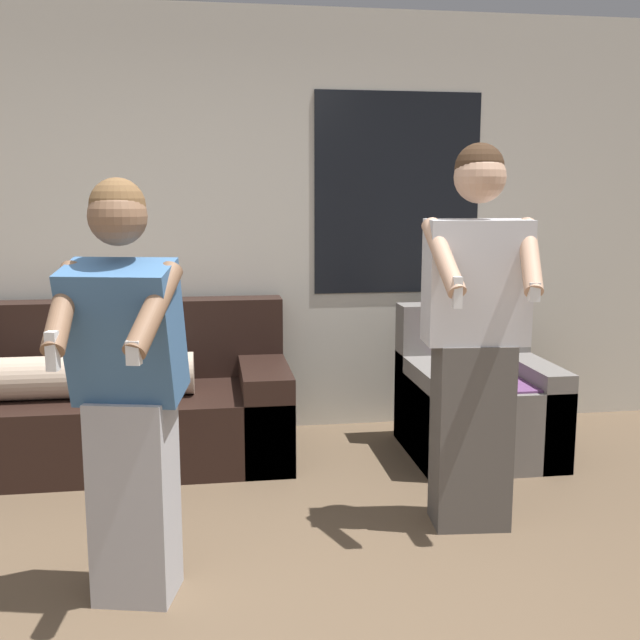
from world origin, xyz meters
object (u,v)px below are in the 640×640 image
armchair (476,404)px  person_right (475,338)px  couch (101,407)px  person_left (128,394)px

armchair → person_right: 1.19m
couch → person_right: size_ratio=1.24×
couch → person_left: size_ratio=1.37×
person_left → armchair: bearing=36.9°
armchair → person_right: size_ratio=0.49×
person_left → person_right: (1.50, 0.45, 0.09)m
armchair → person_left: (-1.88, -1.41, 0.51)m
person_right → couch: bearing=147.2°
armchair → person_left: bearing=-143.1°
armchair → person_right: bearing=-111.6°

